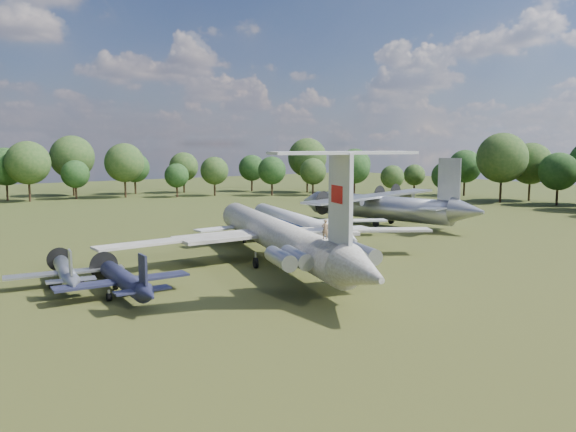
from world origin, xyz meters
TOP-DOWN VIEW (x-y plane):
  - ground at (0.00, 0.00)m, footprint 300.00×300.00m
  - il62_airliner at (2.60, -2.80)m, footprint 51.01×59.26m
  - tu104_jet at (13.22, 8.54)m, footprint 36.03×43.12m
  - an12_transport at (33.12, 12.44)m, footprint 40.95×43.83m
  - small_prop_west at (-16.20, -7.44)m, footprint 12.33×16.42m
  - small_prop_northwest at (-19.49, -0.52)m, footprint 12.53×15.86m
  - person_on_il62 at (-1.05, -16.27)m, footprint 0.71×0.56m

SIDE VIEW (x-z plane):
  - ground at x=0.00m, z-range 0.00..0.00m
  - small_prop_northwest at x=-19.49m, z-range 0.00..2.14m
  - small_prop_west at x=-16.20m, z-range 0.00..2.34m
  - tu104_jet at x=13.22m, z-range 0.00..3.77m
  - an12_transport at x=33.12m, z-range 0.00..4.88m
  - il62_airliner at x=2.60m, z-range 0.00..4.98m
  - person_on_il62 at x=-1.05m, z-range 4.98..6.71m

